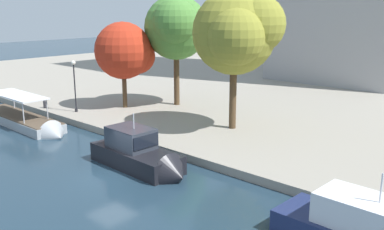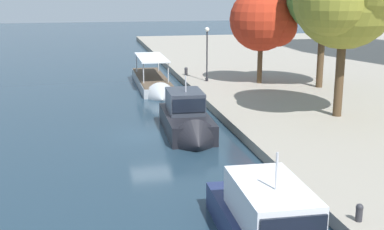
{
  "view_description": "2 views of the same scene",
  "coord_description": "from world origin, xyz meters",
  "px_view_note": "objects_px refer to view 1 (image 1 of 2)",
  "views": [
    {
      "loc": [
        20.62,
        -15.05,
        10.11
      ],
      "look_at": [
        1.16,
        6.06,
        3.03
      ],
      "focal_mm": 40.79,
      "sensor_mm": 36.0,
      "label": 1
    },
    {
      "loc": [
        29.65,
        -3.58,
        8.73
      ],
      "look_at": [
        3.54,
        1.85,
        2.07
      ],
      "focal_mm": 47.54,
      "sensor_mm": 36.0,
      "label": 2
    }
  ],
  "objects_px": {
    "tour_boat_0": "(25,123)",
    "tree_1": "(176,27)",
    "motor_yacht_1": "(142,158)",
    "lamp_post": "(74,80)",
    "tree_0": "(126,52)",
    "mooring_bollard_1": "(45,104)",
    "tree_5": "(239,32)"
  },
  "relations": [
    {
      "from": "tour_boat_0",
      "to": "tree_1",
      "type": "height_order",
      "value": "tree_1"
    },
    {
      "from": "tree_1",
      "to": "motor_yacht_1",
      "type": "bearing_deg",
      "value": -53.31
    },
    {
      "from": "lamp_post",
      "to": "tree_0",
      "type": "distance_m",
      "value": 5.53
    },
    {
      "from": "mooring_bollard_1",
      "to": "tree_0",
      "type": "distance_m",
      "value": 9.44
    },
    {
      "from": "tree_0",
      "to": "tree_1",
      "type": "xyz_separation_m",
      "value": [
        3.02,
        3.85,
        2.33
      ]
    },
    {
      "from": "tree_1",
      "to": "mooring_bollard_1",
      "type": "bearing_deg",
      "value": -131.64
    },
    {
      "from": "tour_boat_0",
      "to": "lamp_post",
      "type": "bearing_deg",
      "value": 82.1
    },
    {
      "from": "tour_boat_0",
      "to": "mooring_bollard_1",
      "type": "distance_m",
      "value": 4.69
    },
    {
      "from": "tree_5",
      "to": "lamp_post",
      "type": "bearing_deg",
      "value": -160.49
    },
    {
      "from": "mooring_bollard_1",
      "to": "tree_1",
      "type": "xyz_separation_m",
      "value": [
        8.58,
        9.65,
        7.29
      ]
    },
    {
      "from": "tour_boat_0",
      "to": "tree_1",
      "type": "xyz_separation_m",
      "value": [
        5.67,
        13.26,
        8.03
      ]
    },
    {
      "from": "mooring_bollard_1",
      "to": "lamp_post",
      "type": "distance_m",
      "value": 4.6
    },
    {
      "from": "lamp_post",
      "to": "tree_5",
      "type": "relative_size",
      "value": 0.44
    },
    {
      "from": "mooring_bollard_1",
      "to": "tree_1",
      "type": "height_order",
      "value": "tree_1"
    },
    {
      "from": "tree_1",
      "to": "tree_5",
      "type": "bearing_deg",
      "value": -17.8
    },
    {
      "from": "lamp_post",
      "to": "tree_5",
      "type": "bearing_deg",
      "value": 19.51
    },
    {
      "from": "mooring_bollard_1",
      "to": "tree_1",
      "type": "distance_m",
      "value": 14.83
    },
    {
      "from": "mooring_bollard_1",
      "to": "tree_5",
      "type": "relative_size",
      "value": 0.07
    },
    {
      "from": "tour_boat_0",
      "to": "lamp_post",
      "type": "height_order",
      "value": "lamp_post"
    },
    {
      "from": "tree_0",
      "to": "tree_5",
      "type": "bearing_deg",
      "value": 3.0
    },
    {
      "from": "motor_yacht_1",
      "to": "mooring_bollard_1",
      "type": "xyz_separation_m",
      "value": [
        -18.38,
        3.51,
        0.28
      ]
    },
    {
      "from": "motor_yacht_1",
      "to": "mooring_bollard_1",
      "type": "relative_size",
      "value": 10.01
    },
    {
      "from": "motor_yacht_1",
      "to": "tree_5",
      "type": "distance_m",
      "value": 12.55
    },
    {
      "from": "tree_5",
      "to": "tree_1",
      "type": "bearing_deg",
      "value": 162.2
    },
    {
      "from": "motor_yacht_1",
      "to": "lamp_post",
      "type": "height_order",
      "value": "lamp_post"
    },
    {
      "from": "motor_yacht_1",
      "to": "tree_1",
      "type": "relative_size",
      "value": 0.72
    },
    {
      "from": "motor_yacht_1",
      "to": "tree_0",
      "type": "bearing_deg",
      "value": 145.94
    },
    {
      "from": "tree_0",
      "to": "tree_5",
      "type": "xyz_separation_m",
      "value": [
        12.91,
        0.68,
        2.37
      ]
    },
    {
      "from": "tree_0",
      "to": "mooring_bollard_1",
      "type": "bearing_deg",
      "value": -133.82
    },
    {
      "from": "mooring_bollard_1",
      "to": "tour_boat_0",
      "type": "bearing_deg",
      "value": -51.15
    },
    {
      "from": "tree_0",
      "to": "tree_1",
      "type": "distance_m",
      "value": 5.42
    },
    {
      "from": "mooring_bollard_1",
      "to": "lamp_post",
      "type": "bearing_deg",
      "value": 18.48
    }
  ]
}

